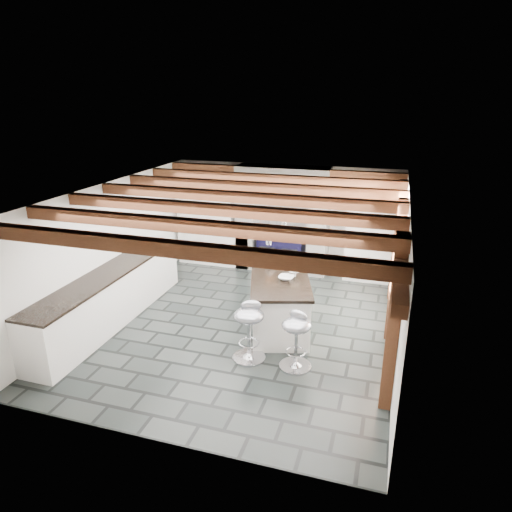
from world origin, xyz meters
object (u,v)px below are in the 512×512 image
(kitchen_island, at_px, (279,301))
(bar_stool_near, at_px, (297,334))
(bar_stool_far, at_px, (249,324))
(range_cooker, at_px, (282,249))

(kitchen_island, height_order, bar_stool_near, kitchen_island)
(bar_stool_near, xyz_separation_m, bar_stool_far, (-0.72, 0.02, 0.03))
(range_cooker, distance_m, bar_stool_near, 3.91)
(bar_stool_far, bearing_deg, bar_stool_near, -23.73)
(range_cooker, relative_size, bar_stool_near, 1.15)
(range_cooker, relative_size, kitchen_island, 0.50)
(kitchen_island, bearing_deg, range_cooker, 86.76)
(kitchen_island, xyz_separation_m, bar_stool_far, (-0.18, -1.11, 0.11))
(range_cooker, xyz_separation_m, kitchen_island, (0.61, -2.61, -0.01))
(kitchen_island, relative_size, bar_stool_far, 2.20)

